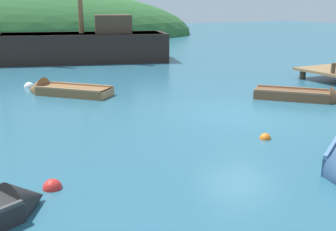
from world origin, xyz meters
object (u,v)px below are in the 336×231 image
at_px(buoy_white, 29,87).
at_px(rowboat_outer_right, 61,92).
at_px(buoy_orange, 265,139).
at_px(buoy_red, 52,188).
at_px(rowboat_far, 306,97).
at_px(sailing_ship, 49,52).

bearing_deg(buoy_white, rowboat_outer_right, -67.80).
height_order(buoy_white, buoy_orange, buoy_white).
distance_m(buoy_white, buoy_orange, 11.17).
height_order(buoy_white, buoy_red, buoy_white).
relative_size(buoy_white, buoy_red, 1.15).
bearing_deg(rowboat_outer_right, buoy_orange, 159.55).
bearing_deg(rowboat_far, sailing_ship, 159.21).
bearing_deg(buoy_orange, rowboat_outer_right, 112.16).
height_order(sailing_ship, buoy_red, sailing_ship).
bearing_deg(buoy_white, buoy_orange, -67.83).
height_order(rowboat_far, rowboat_outer_right, rowboat_outer_right).
relative_size(rowboat_far, buoy_orange, 10.34).
distance_m(rowboat_outer_right, buoy_white, 2.28).
height_order(rowboat_far, buoy_red, rowboat_far).
bearing_deg(buoy_white, buoy_red, -97.90).
bearing_deg(buoy_red, rowboat_far, 17.83).
relative_size(rowboat_far, buoy_red, 8.34).
bearing_deg(rowboat_outer_right, buoy_white, -20.41).
bearing_deg(sailing_ship, buoy_white, 88.96).
height_order(sailing_ship, rowboat_far, sailing_ship).
distance_m(sailing_ship, buoy_white, 8.20).
bearing_deg(buoy_orange, rowboat_far, 32.73).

